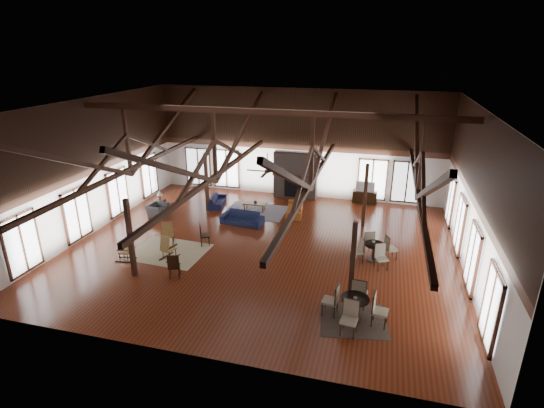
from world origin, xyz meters
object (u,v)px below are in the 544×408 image
(armchair, at_px, (158,210))
(cafe_table_near, at_px, (355,305))
(sofa_orange, at_px, (295,208))
(cafe_table_far, at_px, (374,249))
(sofa_navy_front, at_px, (242,218))
(sofa_navy_left, at_px, (218,201))
(tv_console, at_px, (365,197))
(coffee_table, at_px, (255,204))

(armchair, relative_size, cafe_table_near, 0.46)
(sofa_orange, relative_size, cafe_table_far, 1.04)
(sofa_navy_front, bearing_deg, sofa_navy_left, 140.98)
(sofa_orange, relative_size, tv_console, 1.53)
(sofa_orange, height_order, tv_console, tv_console)
(cafe_table_near, distance_m, tv_console, 10.90)
(tv_console, bearing_deg, sofa_orange, -142.71)
(sofa_navy_front, distance_m, coffee_table, 1.81)
(sofa_orange, bearing_deg, tv_console, 119.28)
(sofa_navy_front, relative_size, armchair, 2.10)
(cafe_table_far, bearing_deg, sofa_orange, 134.94)
(sofa_orange, bearing_deg, cafe_table_far, 36.93)
(cafe_table_far, bearing_deg, armchair, 169.38)
(cafe_table_near, bearing_deg, cafe_table_far, 84.01)
(armchair, bearing_deg, sofa_orange, -67.17)
(coffee_table, bearing_deg, cafe_table_far, -33.21)
(cafe_table_far, height_order, tv_console, cafe_table_far)
(sofa_navy_front, relative_size, tv_console, 1.58)
(sofa_navy_front, bearing_deg, coffee_table, 93.22)
(sofa_navy_front, height_order, tv_console, tv_console)
(armchair, height_order, cafe_table_far, cafe_table_far)
(sofa_navy_left, distance_m, coffee_table, 2.21)
(sofa_orange, bearing_deg, sofa_navy_left, -99.44)
(sofa_navy_left, height_order, tv_console, tv_console)
(sofa_orange, xyz_separation_m, cafe_table_far, (4.13, -4.14, 0.21))
(armchair, bearing_deg, sofa_navy_front, -83.27)
(sofa_orange, distance_m, cafe_table_near, 9.11)
(armchair, bearing_deg, cafe_table_near, -115.97)
(tv_console, bearing_deg, cafe_table_near, -88.37)
(coffee_table, distance_m, cafe_table_near, 9.98)
(coffee_table, relative_size, cafe_table_far, 0.62)
(sofa_orange, xyz_separation_m, coffee_table, (-2.08, -0.18, 0.11))
(cafe_table_far, bearing_deg, sofa_navy_left, 153.20)
(sofa_navy_front, distance_m, cafe_table_near, 8.63)
(sofa_navy_left, distance_m, sofa_orange, 4.27)
(cafe_table_near, bearing_deg, tv_console, 91.63)
(sofa_orange, relative_size, cafe_table_near, 0.94)
(sofa_navy_front, distance_m, tv_console, 7.18)
(coffee_table, relative_size, armchair, 1.22)
(sofa_orange, xyz_separation_m, tv_console, (3.38, 2.57, 0.04))
(sofa_orange, height_order, coffee_table, sofa_orange)
(armchair, distance_m, cafe_table_near, 12.04)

